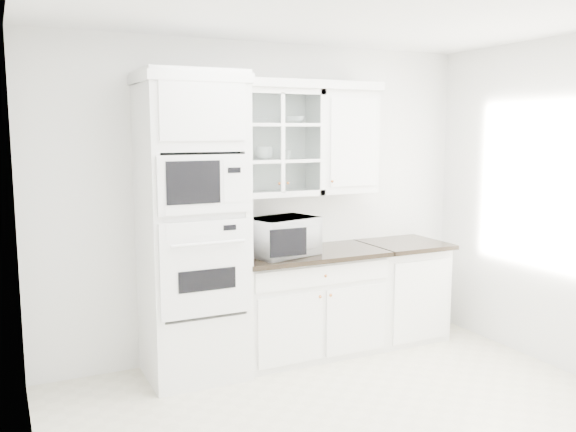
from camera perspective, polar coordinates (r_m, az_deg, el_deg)
ground at (r=4.26m, az=7.82°, el=-19.33°), size 4.00×3.50×0.01m
room_shell at (r=4.15m, az=4.99°, el=5.56°), size 4.00×3.50×2.70m
oven_column at (r=4.81m, az=-8.91°, el=-1.10°), size 0.76×0.68×2.40m
base_cabinet_run at (r=5.38m, az=1.82°, el=-8.07°), size 1.32×0.67×0.92m
extra_base_cabinet at (r=5.90m, az=10.53°, el=-6.76°), size 0.72×0.67×0.92m
upper_cabinet_glass at (r=5.18m, az=-1.28°, el=6.87°), size 0.80×0.33×0.90m
upper_cabinet_solid at (r=5.50m, az=5.18°, el=6.91°), size 0.55×0.33×0.90m
crown_molding at (r=5.13m, az=-2.28°, el=12.27°), size 2.14×0.38×0.07m
countertop_microwave at (r=5.08m, az=-0.61°, el=-1.89°), size 0.65×0.58×0.32m
bowl_a at (r=5.10m, az=-3.04°, el=8.90°), size 0.21×0.21×0.05m
bowl_b at (r=5.26m, az=0.42°, el=8.97°), size 0.22×0.22×0.06m
cup_a at (r=5.13m, az=-2.25°, el=5.90°), size 0.17×0.17×0.11m
cup_b at (r=5.25m, az=-0.15°, el=5.80°), size 0.10×0.10×0.08m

